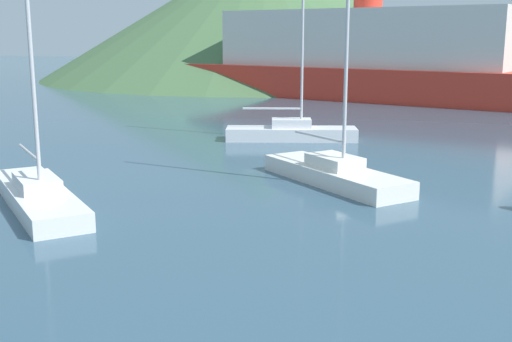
{
  "coord_description": "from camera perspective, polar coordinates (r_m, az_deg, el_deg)",
  "views": [
    {
      "loc": [
        6.02,
        -1.97,
        4.87
      ],
      "look_at": [
        -0.55,
        14.0,
        1.2
      ],
      "focal_mm": 45.0,
      "sensor_mm": 36.0,
      "label": 1
    }
  ],
  "objects": [
    {
      "name": "sailboat_inner",
      "position": [
        30.3,
        3.18,
        3.64
      ],
      "size": [
        6.27,
        3.64,
        10.34
      ],
      "rotation": [
        0.0,
        0.0,
        0.37
      ],
      "color": "silver",
      "rests_on": "ground_plane"
    },
    {
      "name": "sailboat_outer",
      "position": [
        19.57,
        -18.84,
        -1.74
      ],
      "size": [
        6.19,
        5.35,
        10.36
      ],
      "rotation": [
        0.0,
        0.0,
        -0.67
      ],
      "color": "white",
      "rests_on": "ground_plane"
    },
    {
      "name": "hill_west",
      "position": [
        75.79,
        0.55,
        13.89
      ],
      "size": [
        49.94,
        49.94,
        14.75
      ],
      "color": "#476B42",
      "rests_on": "ground_plane"
    },
    {
      "name": "ferry_distant",
      "position": [
        52.28,
        9.76,
        9.78
      ],
      "size": [
        33.5,
        15.18,
        8.42
      ],
      "rotation": [
        0.0,
        0.0,
        -0.2
      ],
      "color": "red",
      "rests_on": "ground_plane"
    },
    {
      "name": "sailboat_middle",
      "position": [
        21.53,
        6.99,
        -0.01
      ],
      "size": [
        5.94,
        5.06,
        8.92
      ],
      "rotation": [
        0.0,
        0.0,
        -0.65
      ],
      "color": "white",
      "rests_on": "ground_plane"
    }
  ]
}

